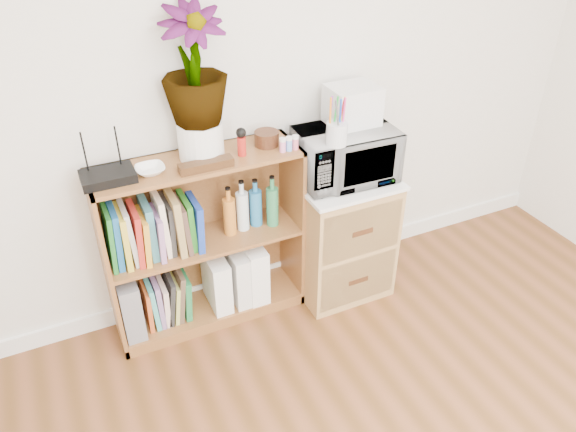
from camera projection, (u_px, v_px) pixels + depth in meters
skirting_board at (260, 274)px, 3.32m from camera, size 4.00×0.02×0.10m
bookshelf at (205, 243)px, 2.85m from camera, size 1.00×0.30×0.95m
wicker_unit at (339, 235)px, 3.13m from camera, size 0.50×0.45×0.70m
microwave at (345, 155)px, 2.84m from camera, size 0.50×0.35×0.27m
pen_cup at (337, 134)px, 2.61m from camera, size 0.10×0.10×0.11m
small_appliance at (352, 105)px, 2.79m from camera, size 0.24×0.20×0.19m
router at (108, 176)px, 2.42m from camera, size 0.23×0.16×0.04m
white_bowl at (150, 170)px, 2.48m from camera, size 0.13×0.13×0.03m
plant_pot at (201, 140)px, 2.57m from camera, size 0.21×0.21×0.18m
potted_plant at (194, 66)px, 2.38m from camera, size 0.29×0.29×0.52m
trinket_box at (206, 165)px, 2.51m from camera, size 0.25×0.06×0.04m
kokeshi_doll at (242, 146)px, 2.61m from camera, size 0.04×0.04×0.09m
wooden_bowl at (267, 138)px, 2.71m from camera, size 0.12×0.12×0.07m
paint_jars at (289, 145)px, 2.66m from camera, size 0.11×0.04×0.05m
file_box at (128, 303)px, 2.84m from camera, size 0.10×0.26×0.33m
magazine_holder_left at (216, 280)px, 3.00m from camera, size 0.10×0.25×0.31m
magazine_holder_mid at (238, 274)px, 3.04m from camera, size 0.10×0.25×0.31m
magazine_holder_right at (252, 268)px, 3.06m from camera, size 0.10×0.26×0.33m
cookbooks at (153, 228)px, 2.68m from camera, size 0.45×0.20×0.31m
liquor_bottles at (250, 206)px, 2.86m from camera, size 0.29×0.07×0.28m
lower_books at (166, 298)px, 2.92m from camera, size 0.24×0.19×0.29m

